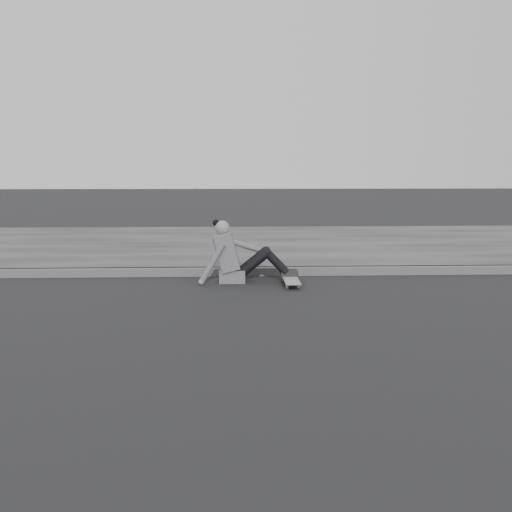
# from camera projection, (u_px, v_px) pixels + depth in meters

# --- Properties ---
(ground) EXTENTS (80.00, 80.00, 0.00)m
(ground) POSITION_uv_depth(u_px,v_px,m) (280.00, 321.00, 5.93)
(ground) COLOR black
(ground) RESTS_ON ground
(curb) EXTENTS (24.00, 0.16, 0.12)m
(curb) POSITION_uv_depth(u_px,v_px,m) (266.00, 271.00, 8.47)
(curb) COLOR #515151
(curb) RESTS_ON ground
(sidewalk) EXTENTS (24.00, 6.00, 0.12)m
(sidewalk) POSITION_uv_depth(u_px,v_px,m) (257.00, 245.00, 11.45)
(sidewalk) COLOR #383838
(sidewalk) RESTS_ON ground
(skateboard) EXTENTS (0.20, 0.78, 0.09)m
(skateboard) POSITION_uv_depth(u_px,v_px,m) (291.00, 280.00, 7.77)
(skateboard) COLOR #A5A59F
(skateboard) RESTS_ON ground
(seated_woman) EXTENTS (1.38, 0.46, 0.88)m
(seated_woman) POSITION_uv_depth(u_px,v_px,m) (237.00, 256.00, 7.94)
(seated_woman) COLOR #58585B
(seated_woman) RESTS_ON ground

